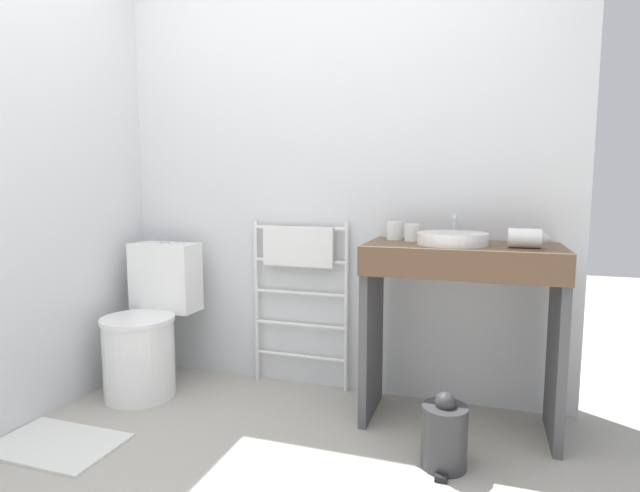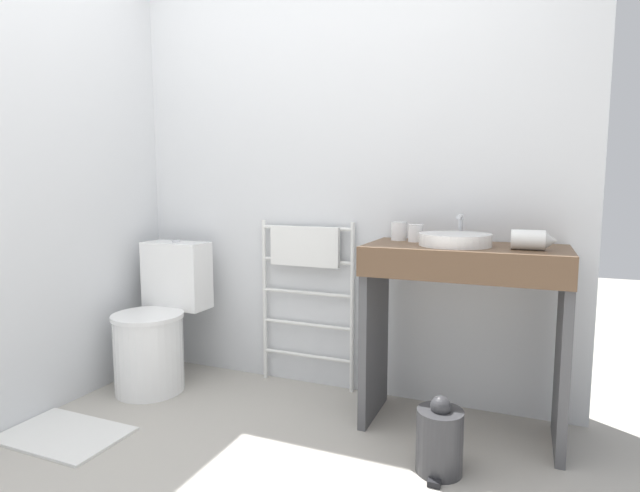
{
  "view_description": "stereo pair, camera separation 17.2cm",
  "coord_description": "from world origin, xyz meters",
  "px_view_note": "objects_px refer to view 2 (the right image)",
  "views": [
    {
      "loc": [
        0.85,
        -1.25,
        1.15
      ],
      "look_at": [
        0.13,
        0.93,
        0.88
      ],
      "focal_mm": 28.0,
      "sensor_mm": 36.0,
      "label": 1
    },
    {
      "loc": [
        1.01,
        -1.19,
        1.15
      ],
      "look_at": [
        0.13,
        0.93,
        0.88
      ],
      "focal_mm": 28.0,
      "sensor_mm": 36.0,
      "label": 2
    }
  ],
  "objects_px": {
    "trash_bin": "(440,439)",
    "towel_radiator": "(306,267)",
    "cup_near_edge": "(416,233)",
    "cup_near_wall": "(399,231)",
    "hair_dryer": "(531,240)",
    "toilet": "(158,327)",
    "sink_basin": "(455,239)"
  },
  "relations": [
    {
      "from": "cup_near_wall",
      "to": "hair_dryer",
      "type": "bearing_deg",
      "value": -15.15
    },
    {
      "from": "towel_radiator",
      "to": "hair_dryer",
      "type": "bearing_deg",
      "value": -12.27
    },
    {
      "from": "trash_bin",
      "to": "towel_radiator",
      "type": "bearing_deg",
      "value": 144.91
    },
    {
      "from": "toilet",
      "to": "towel_radiator",
      "type": "distance_m",
      "value": 0.92
    },
    {
      "from": "towel_radiator",
      "to": "cup_near_edge",
      "type": "height_order",
      "value": "cup_near_edge"
    },
    {
      "from": "sink_basin",
      "to": "trash_bin",
      "type": "relative_size",
      "value": 1.01
    },
    {
      "from": "toilet",
      "to": "hair_dryer",
      "type": "xyz_separation_m",
      "value": [
        1.96,
        0.07,
        0.58
      ]
    },
    {
      "from": "cup_near_wall",
      "to": "sink_basin",
      "type": "bearing_deg",
      "value": -25.62
    },
    {
      "from": "trash_bin",
      "to": "cup_near_edge",
      "type": "bearing_deg",
      "value": 114.02
    },
    {
      "from": "sink_basin",
      "to": "cup_near_edge",
      "type": "relative_size",
      "value": 3.8
    },
    {
      "from": "sink_basin",
      "to": "hair_dryer",
      "type": "bearing_deg",
      "value": -4.46
    },
    {
      "from": "hair_dryer",
      "to": "trash_bin",
      "type": "bearing_deg",
      "value": -130.78
    },
    {
      "from": "cup_near_wall",
      "to": "hair_dryer",
      "type": "xyz_separation_m",
      "value": [
        0.61,
        -0.17,
        -0.0
      ]
    },
    {
      "from": "trash_bin",
      "to": "hair_dryer",
      "type": "bearing_deg",
      "value": 49.22
    },
    {
      "from": "towel_radiator",
      "to": "cup_near_edge",
      "type": "bearing_deg",
      "value": -10.88
    },
    {
      "from": "toilet",
      "to": "towel_radiator",
      "type": "height_order",
      "value": "towel_radiator"
    },
    {
      "from": "cup_near_edge",
      "to": "trash_bin",
      "type": "xyz_separation_m",
      "value": [
        0.21,
        -0.48,
        -0.79
      ]
    },
    {
      "from": "cup_near_edge",
      "to": "trash_bin",
      "type": "height_order",
      "value": "cup_near_edge"
    },
    {
      "from": "towel_radiator",
      "to": "hair_dryer",
      "type": "xyz_separation_m",
      "value": [
        1.17,
        -0.25,
        0.23
      ]
    },
    {
      "from": "trash_bin",
      "to": "toilet",
      "type": "bearing_deg",
      "value": 170.24
    },
    {
      "from": "toilet",
      "to": "trash_bin",
      "type": "bearing_deg",
      "value": -9.76
    },
    {
      "from": "toilet",
      "to": "towel_radiator",
      "type": "xyz_separation_m",
      "value": [
        0.79,
        0.32,
        0.35
      ]
    },
    {
      "from": "sink_basin",
      "to": "cup_near_edge",
      "type": "xyz_separation_m",
      "value": [
        -0.2,
        0.1,
        0.01
      ]
    },
    {
      "from": "toilet",
      "to": "hair_dryer",
      "type": "bearing_deg",
      "value": 2.01
    },
    {
      "from": "towel_radiator",
      "to": "trash_bin",
      "type": "xyz_separation_m",
      "value": [
        0.86,
        -0.61,
        -0.56
      ]
    },
    {
      "from": "cup_near_edge",
      "to": "trash_bin",
      "type": "bearing_deg",
      "value": -65.98
    },
    {
      "from": "cup_near_edge",
      "to": "sink_basin",
      "type": "bearing_deg",
      "value": -27.39
    },
    {
      "from": "cup_near_edge",
      "to": "cup_near_wall",
      "type": "bearing_deg",
      "value": 158.49
    },
    {
      "from": "cup_near_wall",
      "to": "cup_near_edge",
      "type": "bearing_deg",
      "value": -21.51
    },
    {
      "from": "sink_basin",
      "to": "toilet",
      "type": "bearing_deg",
      "value": -176.74
    },
    {
      "from": "cup_near_wall",
      "to": "toilet",
      "type": "bearing_deg",
      "value": -170.13
    },
    {
      "from": "hair_dryer",
      "to": "cup_near_wall",
      "type": "bearing_deg",
      "value": 164.85
    }
  ]
}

